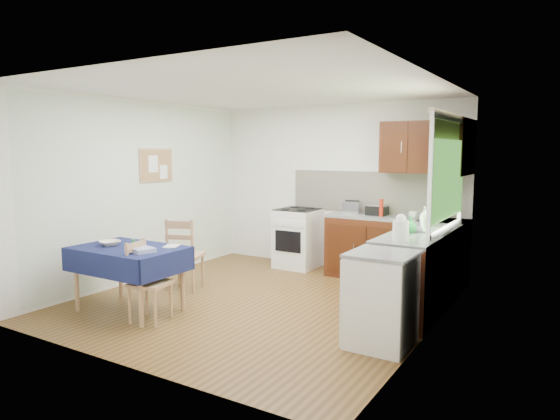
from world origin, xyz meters
The scene contains 33 objects.
floor centered at (0.00, 0.00, 0.00)m, with size 4.20×4.20×0.00m, color #4E3314.
ceiling centered at (0.00, 0.00, 2.50)m, with size 4.00×4.20×0.02m, color silver.
wall_back centered at (0.00, 2.10, 1.25)m, with size 4.00×0.02×2.50m, color white.
wall_front centered at (0.00, -2.10, 1.25)m, with size 4.00×0.02×2.50m, color white.
wall_left centered at (-2.00, 0.00, 1.25)m, with size 0.02×4.20×2.50m, color silver.
wall_right centered at (2.00, 0.00, 1.25)m, with size 0.02×4.20×2.50m, color white.
base_cabinets centered at (1.36, 1.26, 0.43)m, with size 1.90×2.30×0.86m.
worktop_back centered at (1.05, 1.80, 0.88)m, with size 1.90×0.60×0.04m, color slate.
worktop_right centered at (1.70, 0.65, 0.88)m, with size 0.60×1.70×0.04m, color slate.
worktop_corner centered at (1.70, 1.80, 0.88)m, with size 0.60×0.60×0.04m, color slate.
splashback centered at (0.65, 2.08, 1.20)m, with size 2.70×0.02×0.60m, color beige.
upper_cabinets centered at (1.52, 1.80, 1.85)m, with size 1.20×0.85×0.70m.
stove centered at (-0.50, 1.80, 0.46)m, with size 0.60×0.61×0.92m.
window centered at (1.97, 0.70, 1.65)m, with size 0.04×1.48×1.26m.
fridge centered at (1.70, -0.55, 0.44)m, with size 0.58×0.60×0.89m.
corkboard centered at (-1.97, 0.30, 1.60)m, with size 0.04×0.62×0.47m.
dining_table centered at (-1.07, -1.06, 0.63)m, with size 1.22×0.82×0.74m.
chair_far centered at (-1.13, -0.09, 0.50)m, with size 0.53×0.53×0.95m.
chair_near centered at (-0.67, -1.19, 0.46)m, with size 0.45×0.45×0.86m.
toaster centered at (0.40, 1.81, 0.99)m, with size 0.25×0.16×0.20m.
sandwich_press centered at (0.77, 1.82, 0.98)m, with size 0.27×0.24×0.16m.
sauce_bottle centered at (0.87, 1.69, 1.02)m, with size 0.06×0.06×0.24m, color red.
yellow_packet centered at (0.80, 1.97, 0.98)m, with size 0.12×0.08×0.16m, color yellow.
dish_rack centered at (1.74, 0.80, 0.92)m, with size 0.45×0.34×0.21m.
kettle centered at (1.68, 0.03, 1.02)m, with size 0.16×0.16×0.27m.
cup centered at (1.31, 1.72, 0.95)m, with size 0.12×0.12×0.10m, color white.
soap_bottle_a centered at (1.68, 0.89, 1.03)m, with size 0.10×0.10×0.26m, color white.
soap_bottle_b centered at (1.62, 1.16, 1.01)m, with size 0.10×0.10×0.21m, color blue.
soap_bottle_c centered at (1.62, 0.57, 0.99)m, with size 0.14×0.14×0.18m, color #258A44.
plate_bowl centered at (-1.32, -1.10, 0.76)m, with size 0.23×0.23×0.06m, color #F1E2C5.
book centered at (-0.73, -0.84, 0.74)m, with size 0.15×0.21×0.02m, color white.
spice_jar centered at (-1.05, -1.01, 0.78)m, with size 0.04×0.04×0.08m, color #268C37.
tea_towel centered at (-0.75, -1.17, 0.76)m, with size 0.27×0.21×0.05m, color #2A3C9A.
Camera 1 is at (3.22, -4.86, 1.81)m, focal length 32.00 mm.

